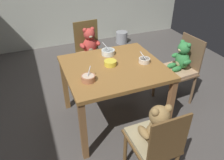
# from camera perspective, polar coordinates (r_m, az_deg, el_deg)

# --- Properties ---
(ground_plane) EXTENTS (5.20, 5.20, 0.04)m
(ground_plane) POSITION_cam_1_polar(r_m,az_deg,el_deg) (2.80, 0.39, -10.18)
(ground_plane) COLOR #4D4845
(dining_table) EXTENTS (1.05, 0.94, 0.75)m
(dining_table) POSITION_cam_1_polar(r_m,az_deg,el_deg) (2.39, 0.45, 1.74)
(dining_table) COLOR olive
(dining_table) RESTS_ON ground_plane
(teddy_chair_far_center) EXTENTS (0.42, 0.42, 0.94)m
(teddy_chair_far_center) POSITION_cam_1_polar(r_m,az_deg,el_deg) (3.17, -5.73, 8.24)
(teddy_chair_far_center) COLOR brown
(teddy_chair_far_center) RESTS_ON ground_plane
(teddy_chair_near_front) EXTENTS (0.37, 0.42, 0.88)m
(teddy_chair_near_front) POSITION_cam_1_polar(r_m,az_deg,el_deg) (1.83, 11.43, -13.87)
(teddy_chair_near_front) COLOR brown
(teddy_chair_near_front) RESTS_ON ground_plane
(teddy_chair_near_right) EXTENTS (0.45, 0.45, 0.89)m
(teddy_chair_near_right) POSITION_cam_1_polar(r_m,az_deg,el_deg) (2.92, 17.44, 4.13)
(teddy_chair_near_right) COLOR brown
(teddy_chair_near_right) RESTS_ON ground_plane
(porridge_bowl_terracotta_near_left) EXTENTS (0.14, 0.14, 0.12)m
(porridge_bowl_terracotta_near_left) POSITION_cam_1_polar(r_m,az_deg,el_deg) (2.09, -6.23, 0.50)
(porridge_bowl_terracotta_near_left) COLOR #B3704C
(porridge_bowl_terracotta_near_left) RESTS_ON dining_table
(porridge_bowl_yellow_center) EXTENTS (0.13, 0.13, 0.05)m
(porridge_bowl_yellow_center) POSITION_cam_1_polar(r_m,az_deg,el_deg) (2.35, -0.44, 4.52)
(porridge_bowl_yellow_center) COLOR yellow
(porridge_bowl_yellow_center) RESTS_ON dining_table
(porridge_bowl_cream_near_right) EXTENTS (0.12, 0.13, 0.11)m
(porridge_bowl_cream_near_right) POSITION_cam_1_polar(r_m,az_deg,el_deg) (2.43, 8.47, 5.14)
(porridge_bowl_cream_near_right) COLOR beige
(porridge_bowl_cream_near_right) RESTS_ON dining_table
(porridge_bowl_white_far_center) EXTENTS (0.16, 0.16, 0.14)m
(porridge_bowl_white_far_center) POSITION_cam_1_polar(r_m,az_deg,el_deg) (2.58, -1.03, 7.34)
(porridge_bowl_white_far_center) COLOR silver
(porridge_bowl_white_far_center) RESTS_ON dining_table
(metal_pail) EXTENTS (0.24, 0.24, 0.24)m
(metal_pail) POSITION_cam_1_polar(r_m,az_deg,el_deg) (4.79, 2.55, 11.10)
(metal_pail) COLOR #93969B
(metal_pail) RESTS_ON ground_plane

